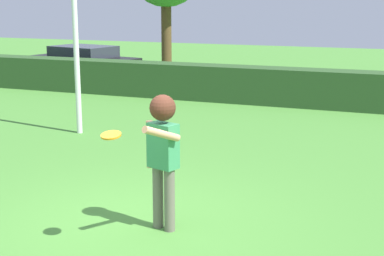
% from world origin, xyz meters
% --- Properties ---
extents(ground_plane, '(60.00, 60.00, 0.00)m').
position_xyz_m(ground_plane, '(0.00, 0.00, 0.00)').
color(ground_plane, '#478533').
extents(person, '(0.54, 0.81, 1.79)m').
position_xyz_m(person, '(0.47, 0.02, 1.14)').
color(person, '#6A6558').
rests_on(person, ground).
extents(frisbee, '(0.24, 0.24, 0.07)m').
position_xyz_m(frisbee, '(0.18, -0.78, 1.42)').
color(frisbee, orange).
extents(hedge_row, '(29.99, 0.90, 1.04)m').
position_xyz_m(hedge_row, '(0.00, 9.53, 0.52)').
color(hedge_row, '#2A4B23').
rests_on(hedge_row, ground).
extents(parked_car_black, '(4.46, 2.52, 1.25)m').
position_xyz_m(parked_car_black, '(-8.20, 11.94, 0.69)').
color(parked_car_black, black).
rests_on(parked_car_black, ground).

